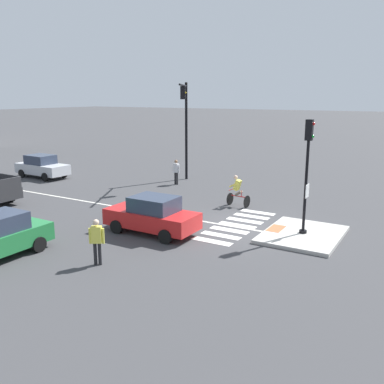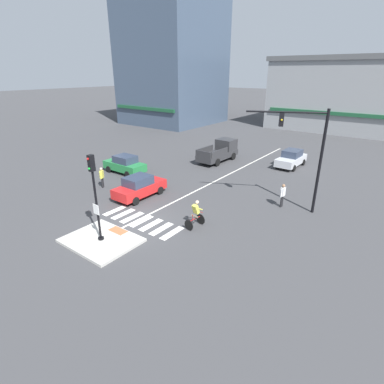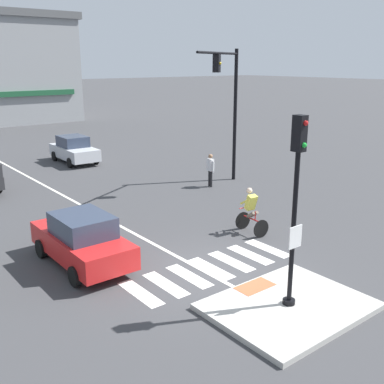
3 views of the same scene
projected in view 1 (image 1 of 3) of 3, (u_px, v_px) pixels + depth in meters
name	position (u px, v px, depth m)	size (l,w,h in m)	color
ground_plane	(245.00, 227.00, 19.24)	(300.00, 300.00, 0.00)	#3D3D3F
traffic_island	(303.00, 234.00, 17.91)	(3.95, 3.08, 0.15)	#B2AFA8
tactile_pad_front	(276.00, 228.00, 18.48)	(1.10, 0.60, 0.01)	#DB5B38
signal_pole	(307.00, 166.00, 17.25)	(0.44, 0.38, 4.76)	black
crosswalk_stripe_a	(212.00, 241.00, 17.32)	(0.44, 1.80, 0.01)	silver
crosswalk_stripe_b	(221.00, 235.00, 18.02)	(0.44, 1.80, 0.01)	silver
crosswalk_stripe_c	(229.00, 230.00, 18.73)	(0.44, 1.80, 0.01)	silver
crosswalk_stripe_d	(237.00, 225.00, 19.44)	(0.44, 1.80, 0.01)	silver
crosswalk_stripe_e	(245.00, 221.00, 20.14)	(0.44, 1.80, 0.01)	silver
crosswalk_stripe_f	(251.00, 216.00, 20.85)	(0.44, 1.80, 0.01)	silver
crosswalk_stripe_g	(258.00, 212.00, 21.56)	(0.44, 1.80, 0.01)	silver
lane_centre_line	(81.00, 201.00, 23.96)	(0.14, 28.00, 0.01)	silver
traffic_light_mast	(185.00, 118.00, 28.27)	(4.37, 2.29, 6.70)	black
car_silver_eastbound_distant	(42.00, 166.00, 30.50)	(1.94, 4.15, 1.64)	silver
car_red_westbound_near	(152.00, 215.00, 18.16)	(1.85, 4.10, 1.64)	red
cyclist	(238.00, 190.00, 22.60)	(0.77, 1.15, 1.68)	black
pedestrian_at_curb_left	(97.00, 238.00, 14.70)	(0.37, 0.49, 1.67)	black
pedestrian_waiting_far_side	(176.00, 170.00, 28.05)	(0.26, 0.55, 1.67)	black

